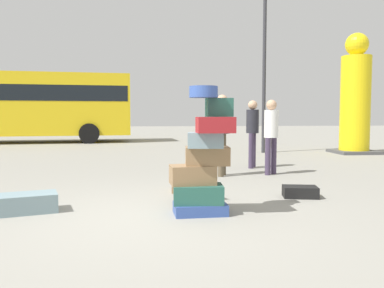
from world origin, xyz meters
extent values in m
plane|color=gray|center=(0.00, 0.00, 0.00)|extent=(80.00, 80.00, 0.00)
cube|color=#334F99|center=(0.44, 0.10, 0.07)|extent=(0.69, 0.46, 0.14)
cube|color=#26594C|center=(0.42, 0.11, 0.26)|extent=(0.65, 0.43, 0.24)
cube|color=olive|center=(0.35, 0.16, 0.50)|extent=(0.60, 0.41, 0.25)
cube|color=olive|center=(0.55, 0.19, 0.75)|extent=(0.59, 0.40, 0.24)
cube|color=gray|center=(0.50, 0.01, 0.96)|extent=(0.48, 0.34, 0.19)
cube|color=maroon|center=(0.61, -0.10, 1.16)|extent=(0.47, 0.30, 0.20)
cube|color=#26594C|center=(0.71, 0.25, 1.38)|extent=(0.35, 0.24, 0.24)
cylinder|color=#334F99|center=(0.49, 0.11, 1.57)|extent=(0.36, 0.36, 0.14)
cube|color=black|center=(2.12, 0.98, 0.09)|extent=(0.58, 0.43, 0.17)
cube|color=gray|center=(-1.82, 0.42, 0.12)|extent=(0.87, 0.65, 0.25)
cube|color=olive|center=(0.42, 1.64, 0.13)|extent=(0.55, 0.49, 0.25)
cube|color=black|center=(0.50, 0.93, 0.12)|extent=(0.66, 0.58, 0.23)
cylinder|color=brown|center=(1.34, 3.37, 0.45)|extent=(0.12, 0.12, 0.89)
cylinder|color=brown|center=(1.26, 3.17, 0.45)|extent=(0.12, 0.12, 0.89)
cylinder|color=#26262D|center=(1.30, 3.27, 1.19)|extent=(0.30, 0.30, 0.59)
sphere|color=tan|center=(1.30, 3.27, 1.59)|extent=(0.22, 0.22, 0.22)
cylinder|color=#3F334C|center=(2.46, 3.43, 0.40)|extent=(0.12, 0.12, 0.80)
cylinder|color=#3F334C|center=(2.29, 3.29, 0.40)|extent=(0.12, 0.12, 0.80)
cylinder|color=white|center=(2.38, 3.36, 1.09)|extent=(0.30, 0.30, 0.59)
sphere|color=tan|center=(2.38, 3.36, 1.49)|extent=(0.22, 0.22, 0.22)
cylinder|color=#3F334C|center=(2.31, 4.56, 0.42)|extent=(0.12, 0.12, 0.84)
cylinder|color=#3F334C|center=(2.20, 4.37, 0.42)|extent=(0.12, 0.12, 0.84)
cylinder|color=#26262D|center=(2.25, 4.46, 1.12)|extent=(0.30, 0.30, 0.56)
sphere|color=tan|center=(2.25, 4.46, 1.52)|extent=(0.22, 0.22, 0.22)
cylinder|color=yellow|center=(6.58, 7.75, 1.61)|extent=(0.96, 0.96, 3.21)
sphere|color=yellow|center=(6.58, 7.75, 3.59)|extent=(0.75, 0.75, 0.75)
cube|color=#4C4C4C|center=(6.58, 7.75, 0.05)|extent=(1.35, 1.35, 0.10)
cube|color=yellow|center=(-6.43, 14.13, 1.75)|extent=(10.65, 3.61, 2.80)
cube|color=black|center=(-6.43, 14.13, 2.24)|extent=(10.45, 3.61, 0.70)
cylinder|color=black|center=(-3.19, 15.74, 0.45)|extent=(0.92, 0.35, 0.90)
cylinder|color=black|center=(-2.92, 13.25, 0.45)|extent=(0.92, 0.35, 0.90)
cylinder|color=#333338|center=(3.61, 8.24, 2.80)|extent=(0.12, 0.12, 5.60)
camera|label=1|loc=(-0.18, -4.97, 1.28)|focal=37.50mm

